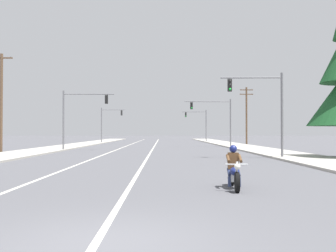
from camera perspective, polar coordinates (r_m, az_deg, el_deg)
ground_plane at (r=6.90m, az=-9.75°, el=-16.93°), size 400.00×400.00×0.00m
lane_stripe_center at (r=51.60m, az=-2.07°, el=-3.05°), size 0.16×100.00×0.01m
lane_stripe_left at (r=51.83m, az=-6.32°, el=-3.03°), size 0.16×100.00×0.01m
sidewalk_kerb_right at (r=47.67m, az=11.46°, el=-3.13°), size 4.40×110.00×0.14m
sidewalk_kerb_left at (r=48.15m, az=-15.43°, el=-3.09°), size 4.40×110.00×0.14m
motorcycle_with_rider at (r=12.98m, az=9.95°, el=-6.75°), size 0.70×2.19×1.46m
traffic_signal_near_right at (r=28.10m, az=14.37°, el=3.52°), size 4.51×0.37×6.20m
traffic_signal_near_left at (r=40.03m, az=-13.42°, el=2.26°), size 5.28×0.39×6.20m
traffic_signal_mid_right at (r=48.93m, az=7.41°, el=1.72°), size 6.06×0.59×6.20m
traffic_signal_mid_left at (r=67.00m, az=-9.03°, el=0.91°), size 4.22×0.44×6.20m
traffic_signal_far_right at (r=72.97m, az=4.75°, el=0.78°), size 4.71×0.49×6.20m
utility_pole_left_near at (r=38.59m, az=-23.92°, el=3.49°), size 2.04×0.26×9.27m
utility_pole_right_far at (r=57.44m, az=11.80°, el=1.82°), size 2.02×0.26×8.62m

